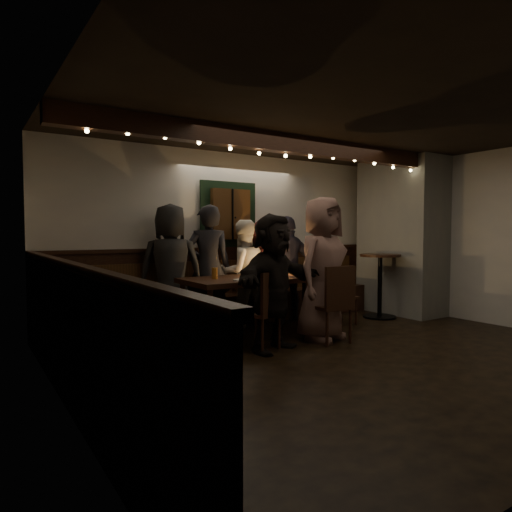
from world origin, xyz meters
TOP-DOWN VIEW (x-y plane):
  - room at (1.07, 1.42)m, footprint 6.02×5.01m
  - dining_table at (-0.24, 1.40)m, footprint 2.20×0.94m
  - chair_near_left at (-0.72, 0.67)m, footprint 0.54×0.54m
  - chair_near_right at (0.19, 0.49)m, footprint 0.47×0.47m
  - chair_end at (1.03, 1.35)m, footprint 0.41×0.41m
  - high_top at (1.99, 1.37)m, footprint 0.64×0.64m
  - person_a at (-1.28, 2.12)m, footprint 1.01×0.85m
  - person_b at (-0.73, 2.09)m, footprint 0.76×0.65m
  - person_c at (-0.20, 2.03)m, footprint 0.82×0.67m
  - person_d at (0.26, 2.15)m, footprint 1.12×0.84m
  - person_e at (0.65, 2.03)m, footprint 0.99×0.48m
  - person_f at (-0.63, 0.64)m, footprint 1.55×0.93m
  - person_g at (0.20, 0.73)m, footprint 1.02×0.82m

SIDE VIEW (x-z plane):
  - chair_end at x=1.03m, z-range 0.06..0.93m
  - chair_near_left at x=-0.72m, z-range 0.06..0.99m
  - chair_near_right at x=0.19m, z-range 0.06..1.03m
  - high_top at x=1.99m, z-range 0.14..1.16m
  - dining_table at x=-0.24m, z-range 0.24..1.19m
  - person_d at x=0.26m, z-range 0.00..1.55m
  - person_c at x=-0.20m, z-range 0.00..1.56m
  - person_f at x=-0.63m, z-range 0.00..1.60m
  - person_e at x=0.65m, z-range 0.00..1.63m
  - person_a at x=-1.28m, z-range 0.00..1.76m
  - person_b at x=-0.73m, z-range 0.00..1.76m
  - person_g at x=0.20m, z-range 0.00..1.83m
  - room at x=1.07m, z-range -0.24..2.38m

